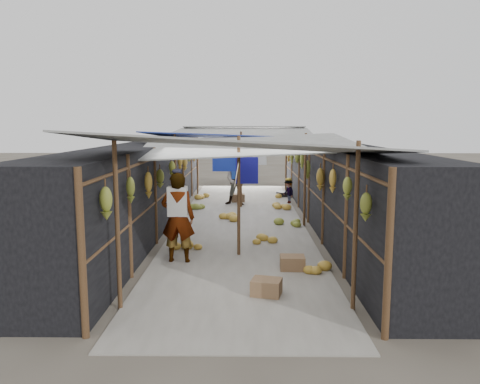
{
  "coord_description": "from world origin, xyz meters",
  "views": [
    {
      "loc": [
        0.13,
        -6.9,
        2.83
      ],
      "look_at": [
        0.02,
        4.03,
        1.25
      ],
      "focal_mm": 35.0,
      "sensor_mm": 36.0,
      "label": 1
    }
  ],
  "objects_px": {
    "vendor_elderly": "(178,218)",
    "vendor_seated": "(288,192)",
    "crate_near": "(266,288)",
    "black_basin": "(284,194)",
    "shopper_blue": "(237,180)"
  },
  "relations": [
    {
      "from": "shopper_blue",
      "to": "crate_near",
      "type": "bearing_deg",
      "value": -76.99
    },
    {
      "from": "black_basin",
      "to": "vendor_seated",
      "type": "xyz_separation_m",
      "value": [
        -0.0,
        -1.7,
        0.34
      ]
    },
    {
      "from": "crate_near",
      "to": "shopper_blue",
      "type": "relative_size",
      "value": 0.27
    },
    {
      "from": "black_basin",
      "to": "vendor_elderly",
      "type": "height_order",
      "value": "vendor_elderly"
    },
    {
      "from": "vendor_seated",
      "to": "vendor_elderly",
      "type": "bearing_deg",
      "value": -48.12
    },
    {
      "from": "crate_near",
      "to": "black_basin",
      "type": "height_order",
      "value": "crate_near"
    },
    {
      "from": "shopper_blue",
      "to": "black_basin",
      "type": "bearing_deg",
      "value": 56.46
    },
    {
      "from": "black_basin",
      "to": "vendor_elderly",
      "type": "distance_m",
      "value": 9.46
    },
    {
      "from": "vendor_elderly",
      "to": "vendor_seated",
      "type": "bearing_deg",
      "value": -108.99
    },
    {
      "from": "black_basin",
      "to": "vendor_elderly",
      "type": "relative_size",
      "value": 0.35
    },
    {
      "from": "vendor_seated",
      "to": "crate_near",
      "type": "bearing_deg",
      "value": -33.56
    },
    {
      "from": "crate_near",
      "to": "black_basin",
      "type": "xyz_separation_m",
      "value": [
        1.21,
        10.87,
        -0.05
      ]
    },
    {
      "from": "black_basin",
      "to": "shopper_blue",
      "type": "xyz_separation_m",
      "value": [
        -1.84,
        -2.01,
        0.81
      ]
    },
    {
      "from": "crate_near",
      "to": "vendor_elderly",
      "type": "bearing_deg",
      "value": 146.29
    },
    {
      "from": "crate_near",
      "to": "shopper_blue",
      "type": "distance_m",
      "value": 8.91
    }
  ]
}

